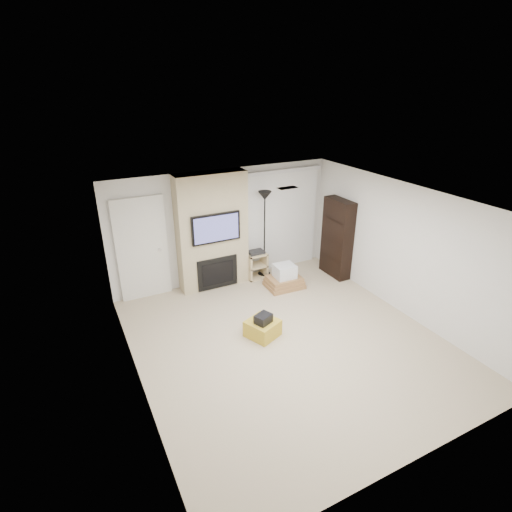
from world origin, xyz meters
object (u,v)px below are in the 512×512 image
floor_lamp (265,210)px  box_stack (284,279)px  bookshelf (337,238)px  av_stand (256,264)px  ottoman (263,328)px

floor_lamp → box_stack: bearing=-81.0°
floor_lamp → bookshelf: bearing=-25.5°
av_stand → floor_lamp: bearing=7.4°
ottoman → bookshelf: size_ratio=0.28×
ottoman → bookshelf: 3.09m
ottoman → av_stand: bearing=66.0°
ottoman → floor_lamp: size_ratio=0.25×
bookshelf → floor_lamp: bearing=154.5°
floor_lamp → av_stand: 1.24m
floor_lamp → bookshelf: (1.49, -0.71, -0.67)m
box_stack → bookshelf: bookshelf is taller
floor_lamp → bookshelf: 1.78m
box_stack → bookshelf: 1.54m
box_stack → bookshelf: bearing=0.8°
box_stack → floor_lamp: bearing=99.0°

